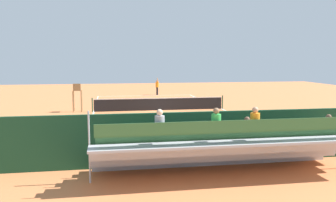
% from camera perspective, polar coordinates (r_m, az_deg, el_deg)
% --- Properties ---
extents(ground_plane, '(60.00, 60.00, 0.00)m').
position_cam_1_polar(ground_plane, '(27.28, -1.40, -1.50)').
color(ground_plane, '#D17542').
extents(court_line_markings, '(10.10, 22.20, 0.01)m').
position_cam_1_polar(court_line_markings, '(27.32, -1.41, -1.49)').
color(court_line_markings, white).
rests_on(court_line_markings, ground).
extents(tennis_net, '(10.30, 0.10, 1.07)m').
position_cam_1_polar(tennis_net, '(27.21, -1.41, -0.46)').
color(tennis_net, black).
rests_on(tennis_net, ground).
extents(backdrop_wall, '(18.00, 0.16, 2.00)m').
position_cam_1_polar(backdrop_wall, '(13.62, 7.07, -5.85)').
color(backdrop_wall, '#194228').
rests_on(backdrop_wall, ground).
extents(bleacher_stand, '(9.06, 2.40, 2.48)m').
position_cam_1_polar(bleacher_stand, '(12.40, 9.17, -7.37)').
color(bleacher_stand, '#B2B2B7').
rests_on(bleacher_stand, ground).
extents(umpire_chair, '(0.67, 0.67, 2.14)m').
position_cam_1_polar(umpire_chair, '(27.17, -14.53, 1.03)').
color(umpire_chair, olive).
rests_on(umpire_chair, ground).
extents(courtside_bench, '(1.80, 0.40, 0.93)m').
position_cam_1_polar(courtside_bench, '(15.00, 13.13, -6.51)').
color(courtside_bench, '#9E754C').
rests_on(courtside_bench, ground).
extents(equipment_bag, '(0.90, 0.36, 0.36)m').
position_cam_1_polar(equipment_bag, '(14.31, 5.44, -8.58)').
color(equipment_bag, '#334C8C').
rests_on(equipment_bag, ground).
extents(tennis_player, '(0.42, 0.55, 1.93)m').
position_cam_1_polar(tennis_player, '(38.60, -1.77, 2.49)').
color(tennis_player, black).
rests_on(tennis_player, ground).
extents(tennis_racket, '(0.41, 0.58, 0.03)m').
position_cam_1_polar(tennis_racket, '(38.83, -2.75, 1.03)').
color(tennis_racket, black).
rests_on(tennis_racket, ground).
extents(tennis_ball_near, '(0.07, 0.07, 0.07)m').
position_cam_1_polar(tennis_ball_near, '(35.50, -2.87, 0.50)').
color(tennis_ball_near, '#CCDB33').
rests_on(tennis_ball_near, ground).
extents(tennis_ball_far, '(0.07, 0.07, 0.07)m').
position_cam_1_polar(tennis_ball_far, '(36.38, -1.81, 0.66)').
color(tennis_ball_far, '#CCDB33').
rests_on(tennis_ball_far, ground).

